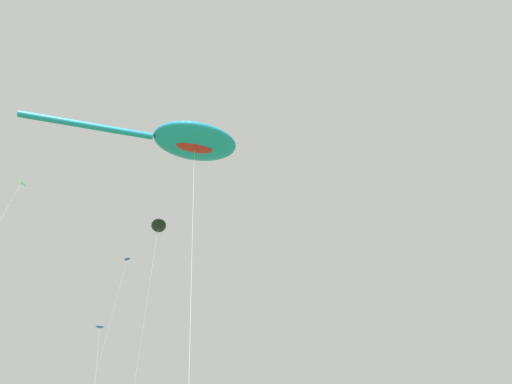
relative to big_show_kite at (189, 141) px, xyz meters
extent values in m
ellipsoid|color=#1E8CBF|center=(0.28, -0.15, 0.03)|extent=(5.21, 4.57, 0.96)
cylinder|color=#1E8CBF|center=(-4.55, 2.39, -0.11)|extent=(5.94, 3.35, 0.35)
ellipsoid|color=red|center=(0.28, -0.15, -0.40)|extent=(2.03, 1.51, 0.35)
cylinder|color=#B2B2B7|center=(-0.04, -1.54, -9.60)|extent=(0.68, 2.82, 18.32)
ellipsoid|color=blue|center=(2.59, 12.47, -6.03)|extent=(0.60, 0.56, 0.13)
ellipsoid|color=black|center=(-1.24, -0.31, -5.92)|extent=(1.01, 1.23, 0.35)
cylinder|color=#B2B2B7|center=(-0.91, 0.38, -12.34)|extent=(0.67, 1.40, 12.84)
cube|color=green|center=(-4.39, 13.92, 2.83)|extent=(0.65, 0.61, 0.40)
ellipsoid|color=blue|center=(4.52, 14.39, 0.28)|extent=(0.45, 0.62, 0.20)
camera|label=1|loc=(-9.82, -16.04, -16.82)|focal=33.01mm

